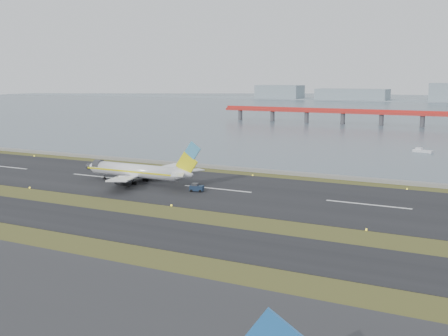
{
  "coord_description": "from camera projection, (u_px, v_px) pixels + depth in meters",
  "views": [
    {
      "loc": [
        69.29,
        -99.04,
        29.67
      ],
      "look_at": [
        6.18,
        22.0,
        7.36
      ],
      "focal_mm": 45.0,
      "sensor_mm": 36.0,
      "label": 1
    }
  ],
  "objects": [
    {
      "name": "ground",
      "position": [
        153.0,
        213.0,
        123.07
      ],
      "size": [
        1000.0,
        1000.0,
        0.0
      ],
      "primitive_type": "plane",
      "color": "#394518",
      "rests_on": "ground"
    },
    {
      "name": "taxiway_strip",
      "position": [
        119.0,
        226.0,
        112.56
      ],
      "size": [
        1000.0,
        18.0,
        0.1
      ],
      "primitive_type": "cube",
      "color": "black",
      "rests_on": "ground"
    },
    {
      "name": "runway_strip",
      "position": [
        217.0,
        189.0,
        149.32
      ],
      "size": [
        1000.0,
        45.0,
        0.1
      ],
      "primitive_type": "cube",
      "color": "black",
      "rests_on": "ground"
    },
    {
      "name": "seawall",
      "position": [
        263.0,
        171.0,
        175.5
      ],
      "size": [
        1000.0,
        2.5,
        1.0
      ],
      "primitive_type": "cube",
      "color": "gray",
      "rests_on": "ground"
    },
    {
      "name": "bay_water",
      "position": [
        434.0,
        109.0,
        525.62
      ],
      "size": [
        1400.0,
        800.0,
        1.3
      ],
      "primitive_type": "cube",
      "color": "#485B67",
      "rests_on": "ground"
    },
    {
      "name": "red_pier",
      "position": [
        423.0,
        115.0,
        331.55
      ],
      "size": [
        260.0,
        5.0,
        10.2
      ],
      "color": "red",
      "rests_on": "ground"
    },
    {
      "name": "airliner",
      "position": [
        139.0,
        171.0,
        156.96
      ],
      "size": [
        38.52,
        32.89,
        12.8
      ],
      "color": "white",
      "rests_on": "ground"
    },
    {
      "name": "pushback_tug",
      "position": [
        197.0,
        188.0,
        145.85
      ],
      "size": [
        3.85,
        2.73,
        2.25
      ],
      "rotation": [
        0.0,
        0.0,
        0.22
      ],
      "color": "#16263D",
      "rests_on": "ground"
    },
    {
      "name": "workboat_near",
      "position": [
        422.0,
        151.0,
        221.67
      ],
      "size": [
        8.15,
        4.65,
        1.89
      ],
      "rotation": [
        0.0,
        0.0,
        -0.3
      ],
      "color": "white",
      "rests_on": "ground"
    }
  ]
}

